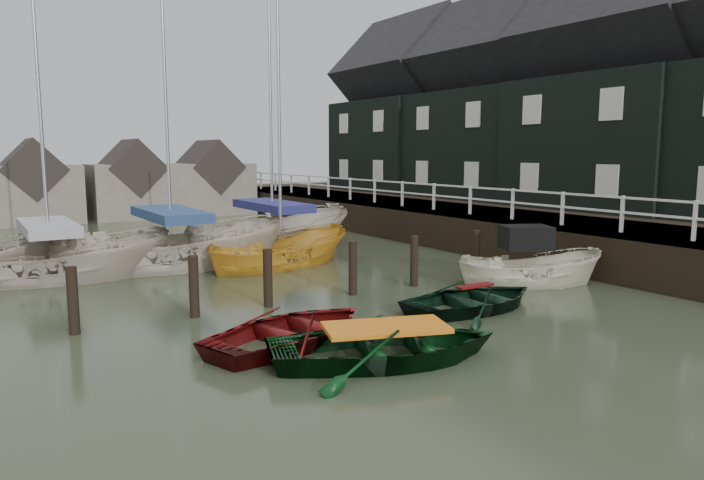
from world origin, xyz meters
TOP-DOWN VIEW (x-y plane):
  - ground at (0.00, 0.00)m, footprint 120.00×120.00m
  - pier at (9.48, 10.00)m, footprint 3.04×32.00m
  - land_strip at (15.00, 10.00)m, footprint 14.00×38.00m
  - quay_houses at (14.99, 8.66)m, footprint 6.52×28.14m
  - mooring_pilings at (-1.11, 3.00)m, footprint 13.72×0.22m
  - far_sheds at (0.83, 26.00)m, footprint 14.00×4.08m
  - rowboat_red at (-2.00, 0.07)m, footprint 4.50×3.79m
  - rowboat_green at (-1.09, -1.72)m, footprint 4.92×4.18m
  - rowboat_dkgreen at (2.80, 0.16)m, footprint 3.76×2.72m
  - motorboat at (5.97, 1.36)m, footprint 4.33×3.17m
  - sailboat_a at (-5.19, 9.28)m, footprint 7.05×3.82m
  - sailboat_b at (-1.64, 9.39)m, footprint 7.85×3.86m
  - sailboat_c at (1.49, 7.85)m, footprint 5.86×3.36m
  - sailboat_d at (2.53, 10.72)m, footprint 7.93×4.68m

SIDE VIEW (x-z plane):
  - ground at x=0.00m, z-range 0.00..0.00m
  - land_strip at x=15.00m, z-range -0.75..0.75m
  - rowboat_red at x=-2.00m, z-range -0.40..0.40m
  - rowboat_green at x=-1.09m, z-range -0.43..0.43m
  - rowboat_dkgreen at x=2.80m, z-range -0.38..0.38m
  - sailboat_c at x=1.49m, z-range -4.77..4.80m
  - sailboat_b at x=-1.64m, z-range -5.79..5.91m
  - sailboat_d at x=2.53m, z-range -5.76..5.88m
  - sailboat_a at x=-5.19m, z-range -5.29..5.41m
  - motorboat at x=5.97m, z-range -1.11..1.32m
  - mooring_pilings at x=-1.11m, z-range -0.40..1.40m
  - pier at x=9.48m, z-range -0.64..2.06m
  - far_sheds at x=0.83m, z-range -0.34..4.06m
  - quay_houses at x=14.99m, z-range 0.68..10.68m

